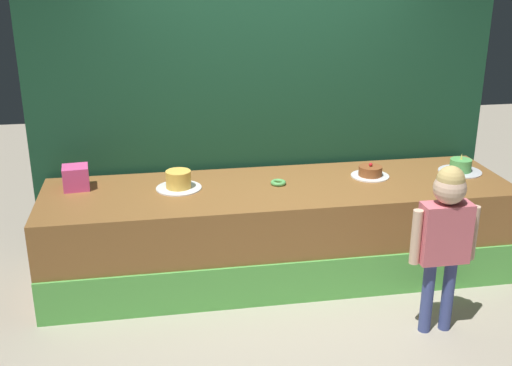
{
  "coord_description": "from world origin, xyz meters",
  "views": [
    {
      "loc": [
        -0.97,
        -4.03,
        2.48
      ],
      "look_at": [
        -0.22,
        0.3,
        0.88
      ],
      "focal_mm": 43.64,
      "sensor_mm": 36.0,
      "label": 1
    }
  ],
  "objects_px": {
    "cake_center": "(370,172)",
    "child_figure": "(445,228)",
    "pink_box": "(76,178)",
    "cake_right": "(460,167)",
    "cake_left": "(179,181)",
    "donut": "(278,183)"
  },
  "relations": [
    {
      "from": "child_figure",
      "to": "cake_right",
      "type": "bearing_deg",
      "value": 58.84
    },
    {
      "from": "child_figure",
      "to": "cake_left",
      "type": "bearing_deg",
      "value": 146.94
    },
    {
      "from": "pink_box",
      "to": "cake_right",
      "type": "distance_m",
      "value": 3.17
    },
    {
      "from": "donut",
      "to": "cake_center",
      "type": "bearing_deg",
      "value": 4.34
    },
    {
      "from": "cake_left",
      "to": "cake_center",
      "type": "relative_size",
      "value": 1.13
    },
    {
      "from": "child_figure",
      "to": "cake_left",
      "type": "xyz_separation_m",
      "value": [
        -1.7,
        1.11,
        0.04
      ]
    },
    {
      "from": "cake_right",
      "to": "cake_left",
      "type": "bearing_deg",
      "value": 179.93
    },
    {
      "from": "child_figure",
      "to": "pink_box",
      "type": "distance_m",
      "value": 2.79
    },
    {
      "from": "child_figure",
      "to": "donut",
      "type": "xyz_separation_m",
      "value": [
        -0.91,
        1.07,
        -0.01
      ]
    },
    {
      "from": "child_figure",
      "to": "cake_right",
      "type": "xyz_separation_m",
      "value": [
        0.67,
        1.11,
        0.02
      ]
    },
    {
      "from": "pink_box",
      "to": "donut",
      "type": "xyz_separation_m",
      "value": [
        1.58,
        -0.18,
        -0.08
      ]
    },
    {
      "from": "donut",
      "to": "cake_center",
      "type": "xyz_separation_m",
      "value": [
        0.79,
        0.06,
        0.02
      ]
    },
    {
      "from": "donut",
      "to": "cake_left",
      "type": "distance_m",
      "value": 0.79
    },
    {
      "from": "cake_center",
      "to": "child_figure",
      "type": "bearing_deg",
      "value": -83.81
    },
    {
      "from": "cake_center",
      "to": "cake_right",
      "type": "relative_size",
      "value": 0.88
    },
    {
      "from": "cake_center",
      "to": "cake_left",
      "type": "bearing_deg",
      "value": -179.37
    },
    {
      "from": "child_figure",
      "to": "pink_box",
      "type": "height_order",
      "value": "child_figure"
    },
    {
      "from": "cake_left",
      "to": "cake_right",
      "type": "bearing_deg",
      "value": -0.07
    },
    {
      "from": "cake_left",
      "to": "cake_right",
      "type": "xyz_separation_m",
      "value": [
        2.37,
        -0.0,
        -0.02
      ]
    },
    {
      "from": "child_figure",
      "to": "cake_right",
      "type": "height_order",
      "value": "child_figure"
    },
    {
      "from": "cake_left",
      "to": "cake_center",
      "type": "xyz_separation_m",
      "value": [
        1.58,
        0.02,
        -0.02
      ]
    },
    {
      "from": "pink_box",
      "to": "cake_right",
      "type": "relative_size",
      "value": 0.55
    }
  ]
}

